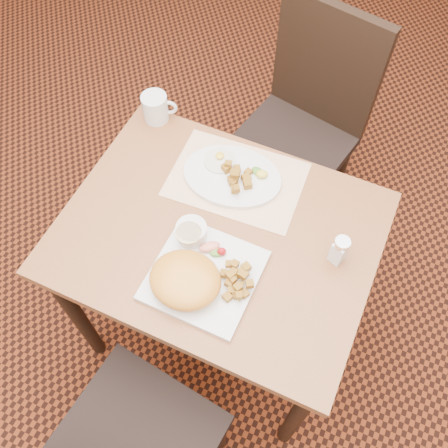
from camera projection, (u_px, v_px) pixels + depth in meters
ground at (220, 322)px, 2.08m from camera, size 8.00×8.00×0.00m
table at (218, 249)px, 1.53m from camera, size 0.90×0.70×0.75m
chair_far at (304, 119)px, 1.94m from camera, size 0.50×0.51×0.97m
placemat at (236, 179)px, 1.53m from camera, size 0.42×0.30×0.00m
plate_square at (204, 275)px, 1.35m from camera, size 0.28×0.28×0.02m
plate_oval at (232, 176)px, 1.52m from camera, size 0.33×0.26×0.02m
hollandaise_mound at (185, 280)px, 1.30m from camera, size 0.20×0.17×0.07m
ramekin at (191, 232)px, 1.39m from camera, size 0.09×0.10×0.05m
garnish_sq at (214, 249)px, 1.38m from camera, size 0.09×0.06×0.03m
fried_egg at (220, 160)px, 1.54m from camera, size 0.10×0.10×0.02m
garnish_ov at (260, 173)px, 1.51m from camera, size 0.06×0.05×0.02m
salt_shaker at (339, 250)px, 1.35m from camera, size 0.05×0.05×0.10m
coffee_mug at (156, 108)px, 1.62m from camera, size 0.11×0.08×0.10m
home_fries_sq at (236, 280)px, 1.32m from camera, size 0.10×0.12×0.04m
home_fries_ov at (236, 177)px, 1.49m from camera, size 0.12×0.11×0.04m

